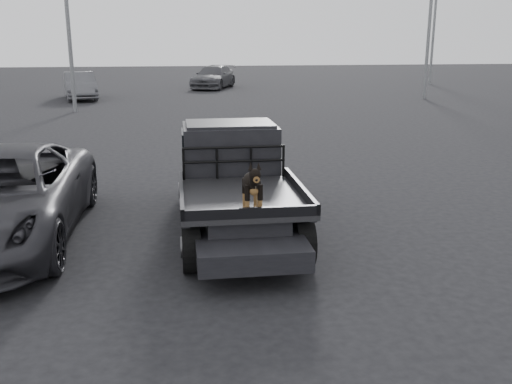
{
  "coord_description": "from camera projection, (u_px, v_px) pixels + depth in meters",
  "views": [
    {
      "loc": [
        -0.28,
        -7.85,
        3.34
      ],
      "look_at": [
        0.75,
        -0.51,
        1.31
      ],
      "focal_mm": 40.0,
      "sensor_mm": 36.0,
      "label": 1
    }
  ],
  "objects": [
    {
      "name": "ground",
      "position": [
        201.0,
        270.0,
        8.42
      ],
      "size": [
        120.0,
        120.0,
        0.0
      ],
      "primitive_type": "plane",
      "color": "black",
      "rests_on": "ground"
    },
    {
      "name": "flatbed_ute",
      "position": [
        236.0,
        206.0,
        9.99
      ],
      "size": [
        2.0,
        5.4,
        0.92
      ],
      "primitive_type": null,
      "color": "black",
      "rests_on": "ground"
    },
    {
      "name": "dog",
      "position": [
        252.0,
        187.0,
        8.01
      ],
      "size": [
        0.32,
        0.6,
        0.74
      ],
      "primitive_type": null,
      "color": "black",
      "rests_on": "flatbed_ute"
    },
    {
      "name": "ute_cab",
      "position": [
        230.0,
        146.0,
        10.66
      ],
      "size": [
        1.72,
        1.3,
        0.88
      ],
      "primitive_type": null,
      "color": "black",
      "rests_on": "flatbed_ute"
    },
    {
      "name": "distant_car_b",
      "position": [
        213.0,
        77.0,
        37.62
      ],
      "size": [
        3.66,
        5.4,
        1.45
      ],
      "primitive_type": "imported",
      "rotation": [
        0.0,
        0.0,
        -0.36
      ],
      "color": "#444449",
      "rests_on": "ground"
    },
    {
      "name": "headache_rack",
      "position": [
        234.0,
        163.0,
        9.99
      ],
      "size": [
        1.8,
        0.08,
        0.55
      ],
      "primitive_type": null,
      "color": "black",
      "rests_on": "flatbed_ute"
    },
    {
      "name": "distant_car_a",
      "position": [
        80.0,
        86.0,
        31.09
      ],
      "size": [
        2.44,
        4.63,
        1.45
      ],
      "primitive_type": "imported",
      "rotation": [
        0.0,
        0.0,
        0.22
      ],
      "color": "#515257",
      "rests_on": "ground"
    }
  ]
}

